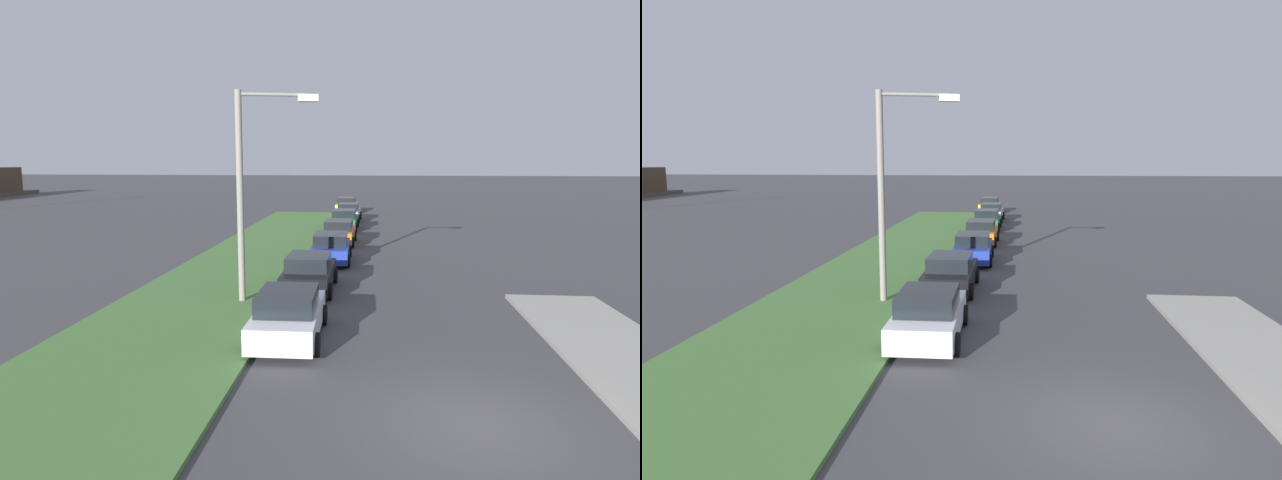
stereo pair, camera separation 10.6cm
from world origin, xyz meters
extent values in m
plane|color=#423F44|center=(0.00, 0.00, 0.00)|extent=(300.00, 300.00, 0.00)
cube|color=#477238|center=(10.00, 8.22, 0.06)|extent=(60.00, 6.00, 0.12)
cube|color=silver|center=(4.74, 4.47, 0.57)|extent=(4.33, 1.86, 0.70)
cube|color=black|center=(4.54, 4.47, 1.19)|extent=(2.22, 1.63, 0.55)
cylinder|color=black|center=(6.08, 5.39, 0.32)|extent=(0.64, 0.23, 0.64)
cylinder|color=black|center=(6.10, 3.59, 0.32)|extent=(0.64, 0.23, 0.64)
cylinder|color=black|center=(3.38, 5.35, 0.32)|extent=(0.64, 0.23, 0.64)
cylinder|color=black|center=(3.40, 3.55, 0.32)|extent=(0.64, 0.23, 0.64)
cube|color=black|center=(10.46, 4.55, 0.57)|extent=(4.31, 1.83, 0.70)
cube|color=black|center=(10.26, 4.55, 1.19)|extent=(2.21, 1.62, 0.55)
cylinder|color=black|center=(11.82, 5.44, 0.32)|extent=(0.64, 0.22, 0.64)
cylinder|color=black|center=(11.80, 3.64, 0.32)|extent=(0.64, 0.22, 0.64)
cylinder|color=black|center=(9.12, 5.46, 0.32)|extent=(0.64, 0.22, 0.64)
cylinder|color=black|center=(9.10, 3.66, 0.32)|extent=(0.64, 0.22, 0.64)
cube|color=#23389E|center=(16.39, 4.15, 0.57)|extent=(4.33, 1.87, 0.70)
cube|color=black|center=(16.19, 4.15, 1.19)|extent=(2.22, 1.63, 0.55)
cylinder|color=black|center=(17.72, 5.07, 0.32)|extent=(0.64, 0.23, 0.64)
cylinder|color=black|center=(17.75, 3.27, 0.32)|extent=(0.64, 0.23, 0.64)
cylinder|color=black|center=(15.02, 5.03, 0.32)|extent=(0.64, 0.23, 0.64)
cylinder|color=black|center=(15.05, 3.23, 0.32)|extent=(0.64, 0.23, 0.64)
cube|color=orange|center=(22.14, 4.11, 0.57)|extent=(4.34, 1.89, 0.70)
cube|color=black|center=(21.94, 4.11, 1.19)|extent=(2.23, 1.64, 0.55)
cylinder|color=black|center=(23.50, 4.98, 0.32)|extent=(0.64, 0.23, 0.64)
cylinder|color=black|center=(23.47, 3.18, 0.32)|extent=(0.64, 0.23, 0.64)
cylinder|color=black|center=(20.80, 5.04, 0.32)|extent=(0.64, 0.23, 0.64)
cylinder|color=black|center=(20.77, 3.24, 0.32)|extent=(0.64, 0.23, 0.64)
cube|color=#1E6B38|center=(28.84, 4.14, 0.57)|extent=(4.33, 1.87, 0.70)
cube|color=black|center=(28.64, 4.14, 1.19)|extent=(2.23, 1.63, 0.55)
cylinder|color=black|center=(30.20, 5.02, 0.32)|extent=(0.64, 0.23, 0.64)
cylinder|color=black|center=(30.17, 3.22, 0.32)|extent=(0.64, 0.23, 0.64)
cylinder|color=black|center=(27.50, 5.06, 0.32)|extent=(0.64, 0.23, 0.64)
cylinder|color=black|center=(27.47, 3.26, 0.32)|extent=(0.64, 0.23, 0.64)
cube|color=#B2B5BA|center=(34.25, 4.06, 0.57)|extent=(4.35, 1.92, 0.70)
cube|color=black|center=(34.05, 4.07, 1.19)|extent=(2.24, 1.66, 0.55)
cylinder|color=black|center=(35.63, 4.92, 0.32)|extent=(0.65, 0.24, 0.64)
cylinder|color=black|center=(35.58, 3.13, 0.32)|extent=(0.65, 0.24, 0.64)
cylinder|color=black|center=(32.93, 5.00, 0.32)|extent=(0.65, 0.24, 0.64)
cylinder|color=black|center=(32.88, 3.20, 0.32)|extent=(0.65, 0.24, 0.64)
cube|color=gold|center=(40.96, 4.53, 0.57)|extent=(4.38, 1.99, 0.70)
cube|color=black|center=(40.76, 4.54, 1.19)|extent=(2.27, 1.70, 0.55)
cylinder|color=black|center=(42.34, 5.37, 0.32)|extent=(0.65, 0.25, 0.64)
cylinder|color=black|center=(42.27, 3.57, 0.32)|extent=(0.65, 0.25, 0.64)
cylinder|color=black|center=(39.65, 5.49, 0.32)|extent=(0.65, 0.25, 0.64)
cylinder|color=black|center=(39.57, 3.69, 0.32)|extent=(0.65, 0.25, 0.64)
cylinder|color=gray|center=(8.30, 6.73, 3.75)|extent=(0.24, 0.24, 7.50)
cylinder|color=gray|center=(8.57, 5.56, 7.35)|extent=(0.65, 2.37, 0.12)
cube|color=silver|center=(8.83, 4.39, 7.25)|extent=(0.51, 0.76, 0.24)
camera|label=1|loc=(-10.06, 2.11, 5.20)|focal=30.00mm
camera|label=2|loc=(-10.05, 2.01, 5.20)|focal=30.00mm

